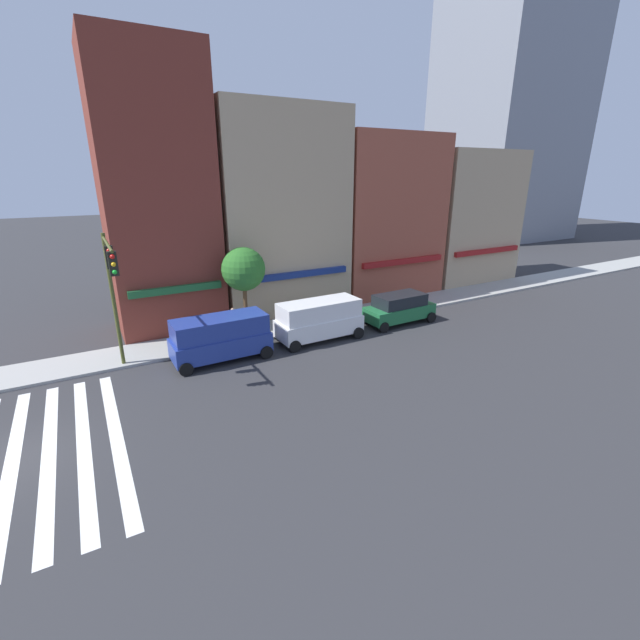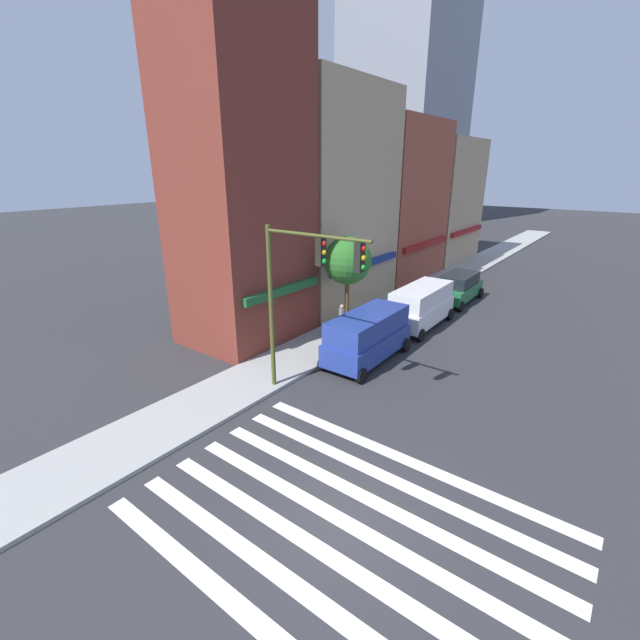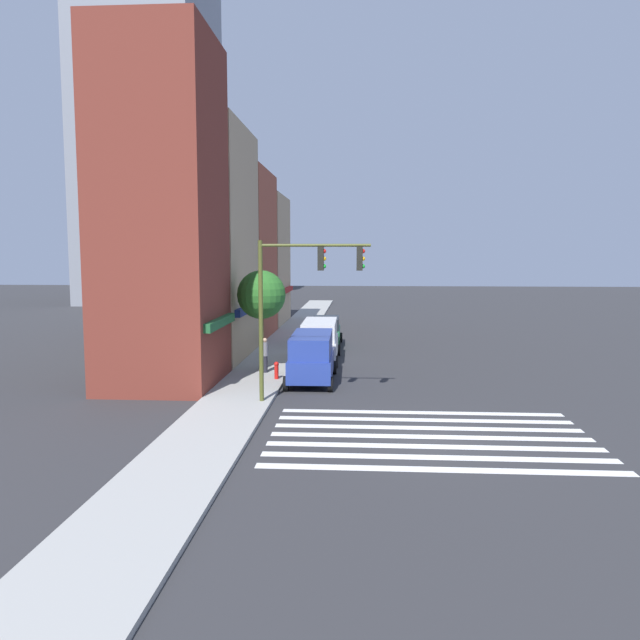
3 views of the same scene
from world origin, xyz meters
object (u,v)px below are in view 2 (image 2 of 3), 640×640
Objects in this scene: van_white at (421,305)px; fire_hydrant at (336,341)px; traffic_signal at (302,281)px; van_blue at (368,335)px; pedestrian_grey_coat at (342,320)px; suv_green at (459,287)px; street_tree at (348,261)px.

van_white is 5.97× the size of fire_hydrant.
fire_hydrant is at bearing 19.25° from traffic_signal.
van_blue is (4.59, -0.13, -3.52)m from traffic_signal.
pedestrian_grey_coat reaches higher than fire_hydrant.
traffic_signal is 7.53m from pedestrian_grey_coat.
fire_hydrant is at bearing 92.41° from van_blue.
suv_green is at bearing -0.78° from van_white.
traffic_signal is at bearing 177.59° from van_blue.
van_blue is 1.06× the size of suv_green.
suv_green is 10.59m from pedestrian_grey_coat.
street_tree is at bearing 23.71° from fire_hydrant.
pedestrian_grey_coat is 2.10× the size of fire_hydrant.
street_tree is at bearing 20.87° from traffic_signal.
traffic_signal is 16.82m from suv_green.
suv_green reaches higher than fire_hydrant.
fire_hydrant is (-11.89, 1.70, -0.42)m from suv_green.
van_blue is 2.84× the size of pedestrian_grey_coat.
van_white reaches higher than fire_hydrant.
traffic_signal is at bearing -90.24° from pedestrian_grey_coat.
van_blue is 2.92m from pedestrian_grey_coat.
suv_green is at bearing -0.80° from van_blue.
traffic_signal reaches higher than pedestrian_grey_coat.
van_blue is 11.79m from suv_green.
street_tree reaches higher than suv_green.
street_tree is at bearing 140.03° from van_white.
fire_hydrant is at bearing 163.25° from van_white.
van_white is at bearing -39.19° from street_tree.
fire_hydrant is at bearing -84.97° from pedestrian_grey_coat.
street_tree reaches higher than pedestrian_grey_coat.
van_blue is at bearing 178.68° from suv_green.
van_blue reaches higher than fire_hydrant.
street_tree reaches higher than fire_hydrant.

